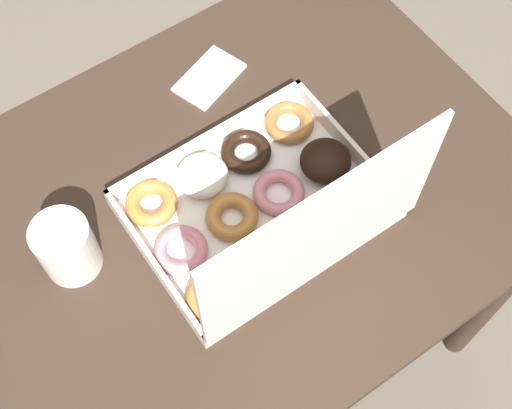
% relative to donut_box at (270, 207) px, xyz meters
% --- Properties ---
extents(ground_plane, '(8.00, 8.00, 0.00)m').
position_rel_donut_box_xyz_m(ground_plane, '(0.05, -0.07, -0.79)').
color(ground_plane, '#6B6054').
extents(dining_table, '(1.02, 0.73, 0.75)m').
position_rel_donut_box_xyz_m(dining_table, '(0.05, -0.07, -0.17)').
color(dining_table, '#38281E').
rests_on(dining_table, ground_plane).
extents(donut_box, '(0.38, 0.30, 0.30)m').
position_rel_donut_box_xyz_m(donut_box, '(0.00, 0.00, 0.00)').
color(donut_box, white).
rests_on(donut_box, dining_table).
extents(coffee_mug, '(0.09, 0.09, 0.11)m').
position_rel_donut_box_xyz_m(coffee_mug, '(0.29, -0.11, 0.01)').
color(coffee_mug, white).
rests_on(coffee_mug, dining_table).
extents(paper_napkin, '(0.14, 0.11, 0.01)m').
position_rel_donut_box_xyz_m(paper_napkin, '(-0.07, -0.29, -0.04)').
color(paper_napkin, white).
rests_on(paper_napkin, dining_table).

